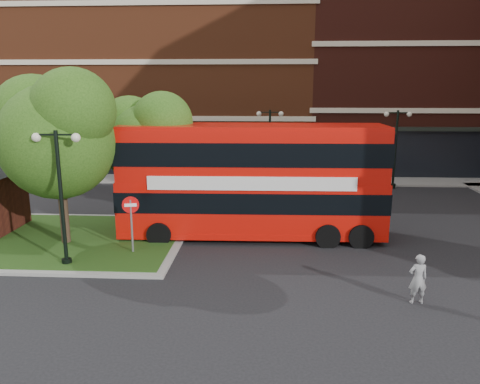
# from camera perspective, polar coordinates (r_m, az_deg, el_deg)

# --- Properties ---
(ground) EXTENTS (120.00, 120.00, 0.00)m
(ground) POSITION_cam_1_polar(r_m,az_deg,el_deg) (17.00, -3.07, -9.67)
(ground) COLOR black
(ground) RESTS_ON ground
(pavement_far) EXTENTS (44.00, 3.00, 0.12)m
(pavement_far) POSITION_cam_1_polar(r_m,az_deg,el_deg) (32.79, 0.04, 1.52)
(pavement_far) COLOR slate
(pavement_far) RESTS_ON ground
(terrace_far_left) EXTENTS (26.00, 12.00, 14.00)m
(terrace_far_left) POSITION_cam_1_polar(r_m,az_deg,el_deg) (40.80, -10.96, 13.33)
(terrace_far_left) COLOR brown
(terrace_far_left) RESTS_ON ground
(terrace_far_right) EXTENTS (18.00, 12.00, 16.00)m
(terrace_far_right) POSITION_cam_1_polar(r_m,az_deg,el_deg) (41.48, 21.01, 14.10)
(terrace_far_right) COLOR #471911
(terrace_far_right) RESTS_ON ground
(traffic_island) EXTENTS (12.60, 7.60, 0.15)m
(traffic_island) POSITION_cam_1_polar(r_m,az_deg,el_deg) (21.98, -23.47, -5.28)
(traffic_island) COLOR gray
(traffic_island) RESTS_ON ground
(tree_island_west) EXTENTS (5.40, 4.71, 7.21)m
(tree_island_west) POSITION_cam_1_polar(r_m,az_deg,el_deg) (20.09, -21.60, 7.07)
(tree_island_west) COLOR #2D2116
(tree_island_west) RESTS_ON ground
(tree_island_east) EXTENTS (4.46, 3.90, 6.29)m
(tree_island_east) POSITION_cam_1_polar(r_m,az_deg,el_deg) (21.47, -11.32, 6.55)
(tree_island_east) COLOR #2D2116
(tree_island_east) RESTS_ON ground
(lamp_island) EXTENTS (1.72, 0.36, 5.00)m
(lamp_island) POSITION_cam_1_polar(r_m,az_deg,el_deg) (17.78, -21.01, 0.04)
(lamp_island) COLOR black
(lamp_island) RESTS_ON ground
(lamp_far_left) EXTENTS (1.72, 0.36, 5.00)m
(lamp_far_left) POSITION_cam_1_polar(r_m,az_deg,el_deg) (30.33, 3.63, 5.86)
(lamp_far_left) COLOR black
(lamp_far_left) RESTS_ON ground
(lamp_far_right) EXTENTS (1.72, 0.36, 5.00)m
(lamp_far_right) POSITION_cam_1_polar(r_m,az_deg,el_deg) (31.43, 18.44, 5.48)
(lamp_far_right) COLOR black
(lamp_far_right) RESTS_ON ground
(bus) EXTENTS (11.31, 2.81, 4.30)m
(bus) POSITION_cam_1_polar(r_m,az_deg,el_deg) (20.03, 1.44, 2.25)
(bus) COLOR red
(bus) RESTS_ON ground
(woman) EXTENTS (0.61, 0.44, 1.57)m
(woman) POSITION_cam_1_polar(r_m,az_deg,el_deg) (15.38, 20.87, -9.88)
(woman) COLOR gray
(woman) RESTS_ON ground
(car_silver) EXTENTS (4.35, 2.12, 1.43)m
(car_silver) POSITION_cam_1_polar(r_m,az_deg,el_deg) (30.74, -0.94, 1.99)
(car_silver) COLOR #BABDC2
(car_silver) RESTS_ON ground
(car_white) EXTENTS (4.32, 1.87, 1.38)m
(car_white) POSITION_cam_1_polar(r_m,az_deg,el_deg) (31.17, 5.41, 2.05)
(car_white) COLOR silver
(car_white) RESTS_ON ground
(no_entry_sign) EXTENTS (0.65, 0.20, 2.36)m
(no_entry_sign) POSITION_cam_1_polar(r_m,az_deg,el_deg) (18.51, -13.15, -2.59)
(no_entry_sign) COLOR slate
(no_entry_sign) RESTS_ON ground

